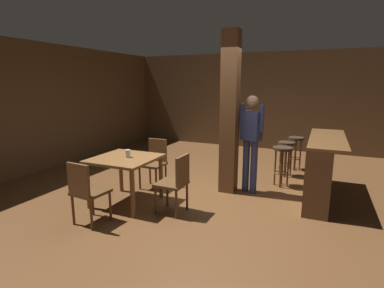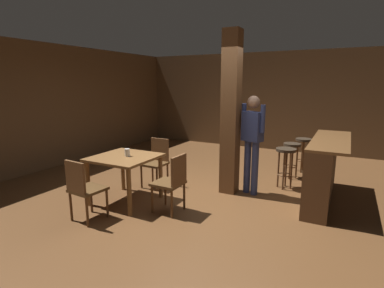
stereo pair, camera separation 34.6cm
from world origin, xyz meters
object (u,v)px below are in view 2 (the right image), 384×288
standing_person (252,138)px  bar_stool_near (286,158)px  dining_table (125,164)px  chair_east (172,180)px  chair_north (157,160)px  bar_counter (322,169)px  bar_stool_far (303,147)px  napkin_cup (127,153)px  bar_stool_mid (292,152)px  chair_south (83,187)px

standing_person → bar_stool_near: size_ratio=2.28×
dining_table → chair_east: size_ratio=1.09×
bar_stool_near → chair_north: bearing=-155.4°
standing_person → bar_counter: bearing=12.8°
dining_table → chair_north: (0.02, 0.87, -0.13)m
bar_stool_far → napkin_cup: bearing=-126.2°
napkin_cup → bar_stool_near: size_ratio=0.16×
napkin_cup → standing_person: size_ratio=0.07×
chair_east → napkin_cup: bearing=177.2°
chair_east → bar_counter: bearing=39.3°
chair_north → bar_stool_mid: (2.17, 1.69, 0.04)m
standing_person → bar_stool_far: standing_person is taller
chair_south → bar_stool_near: (2.22, 2.72, 0.06)m
dining_table → chair_north: size_ratio=1.09×
chair_east → chair_north: same height
bar_counter → bar_stool_near: bearing=154.3°
chair_north → bar_counter: bearing=13.6°
chair_north → bar_stool_near: chair_north is taller
chair_south → bar_stool_near: 3.52m
standing_person → bar_stool_mid: standing_person is taller
chair_south → bar_stool_mid: size_ratio=1.23×
bar_stool_near → dining_table: bearing=-139.6°
bar_counter → chair_north: bearing=-166.4°
dining_table → chair_south: bearing=-92.0°
standing_person → bar_stool_far: 2.00m
dining_table → chair_east: (0.91, -0.02, -0.13)m
chair_east → standing_person: standing_person is taller
chair_north → napkin_cup: size_ratio=7.19×
chair_east → standing_person: 1.63m
chair_south → napkin_cup: 0.93m
chair_north → bar_stool_far: 3.24m
bar_counter → bar_stool_mid: (-0.66, 1.01, 0.01)m
chair_north → bar_stool_mid: bearing=38.0°
bar_stool_mid → bar_counter: bearing=-56.9°
chair_north → napkin_cup: 0.91m
chair_north → bar_stool_far: bearing=44.6°
dining_table → bar_counter: size_ratio=0.48×
chair_south → bar_counter: size_ratio=0.44×
standing_person → chair_south: bearing=-129.1°
standing_person → chair_north: bearing=-165.8°
chair_south → napkin_cup: (0.07, 0.87, 0.32)m
chair_east → bar_stool_far: size_ratio=1.20×
chair_east → napkin_cup: (-0.87, 0.04, 0.32)m
bar_stool_mid → chair_east: bearing=-116.2°
dining_table → bar_stool_mid: bearing=49.5°
chair_south → standing_person: standing_person is taller
chair_east → bar_counter: bar_counter is taller
napkin_cup → bar_counter: bar_counter is taller
bar_stool_far → chair_east: bearing=-114.1°
bar_counter → bar_stool_far: size_ratio=2.70×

